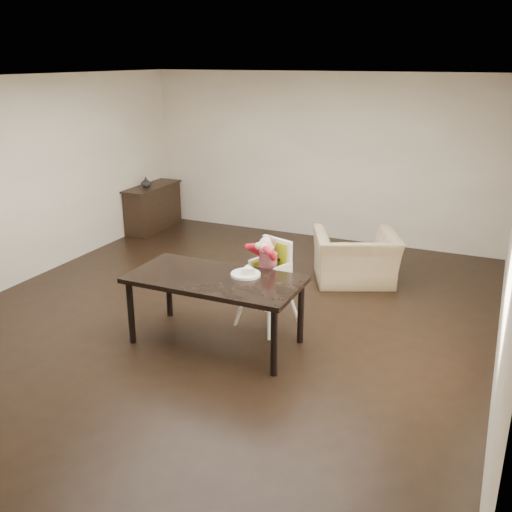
{
  "coord_description": "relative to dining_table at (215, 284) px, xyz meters",
  "views": [
    {
      "loc": [
        2.87,
        -5.47,
        2.9
      ],
      "look_at": [
        0.52,
        -0.21,
        0.89
      ],
      "focal_mm": 40.0,
      "sensor_mm": 36.0,
      "label": 1
    }
  ],
  "objects": [
    {
      "name": "ground",
      "position": [
        -0.24,
        0.63,
        -0.67
      ],
      "size": [
        7.0,
        7.0,
        0.0
      ],
      "primitive_type": "plane",
      "color": "black",
      "rests_on": "ground"
    },
    {
      "name": "vase",
      "position": [
        -3.02,
        3.16,
        0.21
      ],
      "size": [
        0.21,
        0.21,
        0.17
      ],
      "primitive_type": "imported",
      "rotation": [
        0.0,
        0.0,
        0.23
      ],
      "color": "#99999E",
      "rests_on": "sideboard"
    },
    {
      "name": "room_walls",
      "position": [
        -0.24,
        0.63,
        1.18
      ],
      "size": [
        6.02,
        7.02,
        2.71
      ],
      "color": "beige",
      "rests_on": "ground"
    },
    {
      "name": "plate",
      "position": [
        0.28,
        0.18,
        0.11
      ],
      "size": [
        0.32,
        0.32,
        0.09
      ],
      "rotation": [
        0.0,
        0.0,
        0.03
      ],
      "color": "white",
      "rests_on": "dining_table"
    },
    {
      "name": "armchair",
      "position": [
        0.9,
        2.31,
        -0.2
      ],
      "size": [
        1.27,
        1.08,
        0.94
      ],
      "primitive_type": "imported",
      "rotation": [
        0.0,
        0.0,
        3.56
      ],
      "color": "tan",
      "rests_on": "ground"
    },
    {
      "name": "dining_table",
      "position": [
        0.0,
        0.0,
        0.0
      ],
      "size": [
        1.8,
        0.9,
        0.75
      ],
      "color": "black",
      "rests_on": "ground"
    },
    {
      "name": "sideboard",
      "position": [
        -3.02,
        3.33,
        -0.27
      ],
      "size": [
        0.44,
        1.26,
        0.79
      ],
      "color": "black",
      "rests_on": "ground"
    },
    {
      "name": "high_chair",
      "position": [
        0.34,
        0.63,
        0.08
      ],
      "size": [
        0.56,
        0.56,
        1.06
      ],
      "rotation": [
        0.0,
        0.0,
        -0.33
      ],
      "color": "white",
      "rests_on": "ground"
    }
  ]
}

